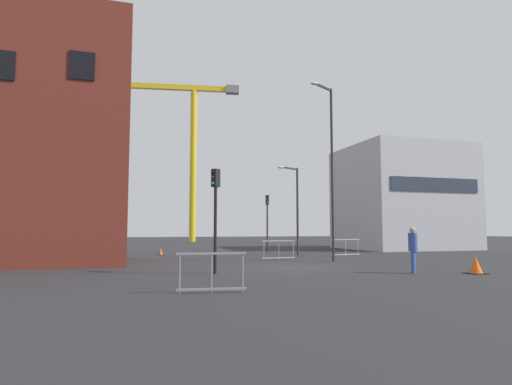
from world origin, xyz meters
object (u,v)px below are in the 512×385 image
object	(u,v)px
construction_crane	(190,135)
traffic_light_median	(215,203)
pedestrian_walking	(413,246)
streetlamp_tall	(330,160)
streetlamp_short	(295,202)
traffic_cone_on_verge	(161,252)
traffic_light_near	(267,214)
traffic_cone_striped	(476,266)

from	to	relation	value
construction_crane	traffic_light_median	distance (m)	45.30
pedestrian_walking	streetlamp_tall	bearing A→B (deg)	91.84
streetlamp_short	traffic_light_median	distance (m)	12.44
construction_crane	traffic_cone_on_verge	world-z (taller)	construction_crane
streetlamp_short	traffic_cone_on_verge	distance (m)	9.53
construction_crane	traffic_cone_on_verge	size ratio (longest dim) A/B	48.51
construction_crane	streetlamp_short	world-z (taller)	construction_crane
streetlamp_short	traffic_light_near	size ratio (longest dim) A/B	1.36
construction_crane	traffic_cone_on_verge	distance (m)	34.11
traffic_cone_on_verge	construction_crane	bearing A→B (deg)	78.72
construction_crane	pedestrian_walking	xyz separation A→B (m)	(2.45, -45.38, -13.82)
traffic_cone_striped	traffic_cone_on_verge	size ratio (longest dim) A/B	1.46
traffic_light_median	traffic_light_near	distance (m)	15.70
construction_crane	pedestrian_walking	size ratio (longest dim) A/B	12.39
pedestrian_walking	traffic_cone_on_verge	xyz separation A→B (m)	(-8.47, 15.18, -0.84)
construction_crane	streetlamp_tall	bearing A→B (deg)	-86.70
streetlamp_tall	pedestrian_walking	distance (m)	7.89
construction_crane	streetlamp_tall	xyz separation A→B (m)	(2.24, -38.82, -9.45)
streetlamp_short	traffic_cone_on_verge	world-z (taller)	streetlamp_short
streetlamp_short	traffic_cone_striped	distance (m)	13.43
streetlamp_short	traffic_cone_striped	world-z (taller)	streetlamp_short
streetlamp_tall	streetlamp_short	world-z (taller)	streetlamp_tall
traffic_light_near	pedestrian_walking	distance (m)	16.31
construction_crane	traffic_light_median	bearing A→B (deg)	-96.52
streetlamp_short	pedestrian_walking	bearing A→B (deg)	-89.55
streetlamp_tall	pedestrian_walking	size ratio (longest dim) A/B	5.26
construction_crane	traffic_light_near	bearing A→B (deg)	-86.47
pedestrian_walking	streetlamp_short	bearing A→B (deg)	90.45
traffic_light_median	traffic_cone_on_verge	bearing A→B (deg)	94.67
traffic_light_median	traffic_cone_striped	size ratio (longest dim) A/B	6.06
traffic_cone_striped	traffic_cone_on_verge	bearing A→B (deg)	123.84
traffic_light_near	traffic_cone_striped	size ratio (longest dim) A/B	6.37
traffic_cone_striped	traffic_cone_on_verge	xyz separation A→B (m)	(-10.70, 15.95, -0.10)
traffic_light_near	construction_crane	bearing A→B (deg)	93.53
pedestrian_walking	traffic_cone_striped	distance (m)	2.47
construction_crane	traffic_cone_striped	size ratio (longest dim) A/B	33.30
streetlamp_short	traffic_light_median	bearing A→B (deg)	-126.05
streetlamp_short	traffic_light_near	world-z (taller)	streetlamp_short
construction_crane	streetlamp_tall	world-z (taller)	construction_crane
streetlamp_tall	traffic_light_median	world-z (taller)	streetlamp_tall
streetlamp_tall	traffic_cone_striped	size ratio (longest dim) A/B	14.15
traffic_cone_striped	pedestrian_walking	bearing A→B (deg)	160.78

